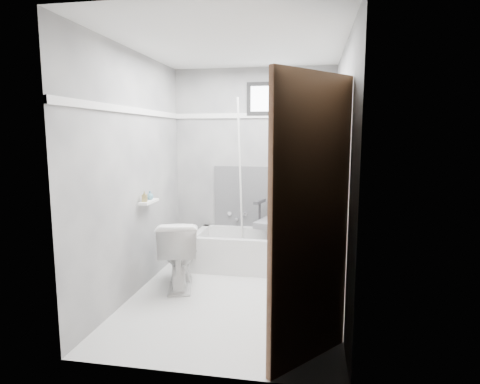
% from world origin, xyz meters
% --- Properties ---
extents(floor, '(2.60, 2.60, 0.00)m').
position_xyz_m(floor, '(0.00, 0.00, 0.00)').
color(floor, white).
rests_on(floor, ground).
extents(ceiling, '(2.60, 2.60, 0.00)m').
position_xyz_m(ceiling, '(0.00, 0.00, 2.40)').
color(ceiling, silver).
rests_on(ceiling, floor).
extents(wall_back, '(2.00, 0.02, 2.40)m').
position_xyz_m(wall_back, '(0.00, 1.30, 1.20)').
color(wall_back, slate).
rests_on(wall_back, floor).
extents(wall_front, '(2.00, 0.02, 2.40)m').
position_xyz_m(wall_front, '(0.00, -1.30, 1.20)').
color(wall_front, slate).
rests_on(wall_front, floor).
extents(wall_left, '(0.02, 2.60, 2.40)m').
position_xyz_m(wall_left, '(-1.00, 0.00, 1.20)').
color(wall_left, slate).
rests_on(wall_left, floor).
extents(wall_right, '(0.02, 2.60, 2.40)m').
position_xyz_m(wall_right, '(1.00, 0.00, 1.20)').
color(wall_right, slate).
rests_on(wall_right, floor).
extents(bathtub, '(1.50, 0.70, 0.42)m').
position_xyz_m(bathtub, '(0.11, 0.93, 0.21)').
color(bathtub, silver).
rests_on(bathtub, floor).
extents(office_chair, '(0.70, 0.70, 0.98)m').
position_xyz_m(office_chair, '(0.36, 0.98, 0.61)').
color(office_chair, slate).
rests_on(office_chair, bathtub).
extents(toilet, '(0.58, 0.81, 0.71)m').
position_xyz_m(toilet, '(-0.62, 0.18, 0.35)').
color(toilet, white).
rests_on(toilet, floor).
extents(door, '(0.78, 0.78, 2.00)m').
position_xyz_m(door, '(0.98, -1.28, 1.00)').
color(door, '#502E1E').
rests_on(door, floor).
extents(window, '(0.66, 0.04, 0.40)m').
position_xyz_m(window, '(0.25, 1.29, 2.02)').
color(window, black).
rests_on(window, wall_back).
extents(backerboard, '(1.50, 0.02, 0.78)m').
position_xyz_m(backerboard, '(0.25, 1.29, 0.80)').
color(backerboard, '#4C4C4F').
rests_on(backerboard, wall_back).
extents(trim_back, '(2.00, 0.02, 0.06)m').
position_xyz_m(trim_back, '(0.00, 1.29, 1.82)').
color(trim_back, white).
rests_on(trim_back, wall_back).
extents(trim_left, '(0.02, 2.60, 0.06)m').
position_xyz_m(trim_left, '(-0.99, 0.00, 1.82)').
color(trim_left, white).
rests_on(trim_left, wall_left).
extents(pole, '(0.02, 0.37, 1.92)m').
position_xyz_m(pole, '(-0.12, 1.06, 1.05)').
color(pole, white).
rests_on(pole, bathtub).
extents(shelf, '(0.10, 0.32, 0.02)m').
position_xyz_m(shelf, '(-0.93, 0.17, 0.90)').
color(shelf, white).
rests_on(shelf, wall_left).
extents(soap_bottle_a, '(0.07, 0.07, 0.12)m').
position_xyz_m(soap_bottle_a, '(-0.94, 0.09, 0.97)').
color(soap_bottle_a, olive).
rests_on(soap_bottle_a, shelf).
extents(soap_bottle_b, '(0.08, 0.08, 0.10)m').
position_xyz_m(soap_bottle_b, '(-0.94, 0.23, 0.96)').
color(soap_bottle_b, teal).
rests_on(soap_bottle_b, shelf).
extents(faucet, '(0.26, 0.10, 0.16)m').
position_xyz_m(faucet, '(-0.20, 1.27, 0.55)').
color(faucet, silver).
rests_on(faucet, wall_back).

